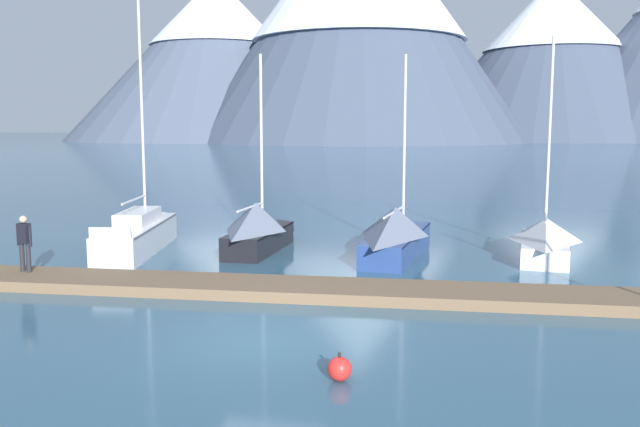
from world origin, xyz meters
The scene contains 11 objects.
ground_plane centered at (0.00, 0.00, 0.00)m, with size 700.00×700.00×0.00m, color #335B75.
mountain_west_summit centered at (-71.43, 185.23, 25.71)m, with size 91.14×91.14×49.26m.
mountain_central_massif centered at (-26.32, 177.55, 37.01)m, with size 95.50×95.50×68.77m.
mountain_shoulder_ridge centered at (29.20, 209.72, 25.96)m, with size 90.15×90.15×49.48m.
dock centered at (0.00, 4.00, 0.15)m, with size 28.57×3.84×0.30m.
sailboat_second_berth centered at (-7.63, 9.46, 0.64)m, with size 2.97×7.90×9.34m.
sailboat_mid_dock_port centered at (-3.16, 10.07, 0.87)m, with size 1.69×5.76×7.20m.
sailboat_mid_dock_starboard centered at (1.93, 10.20, 0.86)m, with size 2.13×7.03×7.16m.
sailboat_far_berth centered at (7.03, 10.90, 0.70)m, with size 2.10×5.82×7.69m.
person_on_dock centered at (-8.48, 3.75, 1.26)m, with size 0.58×0.30×1.69m.
mooring_buoy_inner_mooring centered at (2.11, -1.98, 0.23)m, with size 0.45×0.45×0.53m.
Camera 1 is at (4.27, -13.59, 4.65)m, focal length 37.81 mm.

